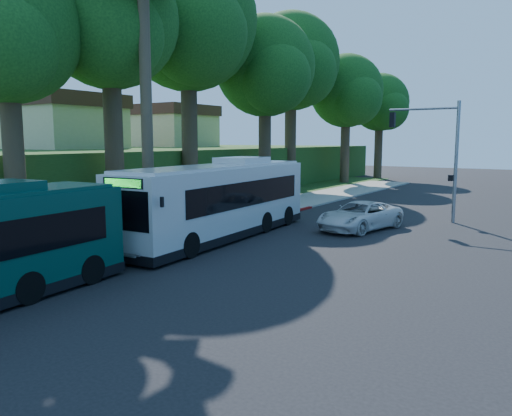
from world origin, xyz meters
The scene contains 17 objects.
ground centered at (0.00, 0.00, 0.00)m, with size 140.00×140.00×0.00m, color black.
sidewalk centered at (-7.30, 0.00, 0.06)m, with size 4.50×70.00×0.12m, color gray.
red_curb centered at (-5.00, -4.00, 0.07)m, with size 0.25×30.00×0.13m, color maroon.
grass_verge centered at (-13.00, 5.00, 0.03)m, with size 8.00×70.00×0.06m, color #234719.
bus_shelter centered at (-7.26, -2.86, 1.81)m, with size 3.20×1.51×2.55m.
stop_sign_pole centered at (-5.40, -5.00, 2.08)m, with size 0.35×0.06×3.17m.
traffic_signal_pole centered at (3.78, 10.00, 4.42)m, with size 4.10×0.30×7.00m.
hillside_backdrop centered at (-26.30, 15.10, 2.44)m, with size 24.00×60.00×8.80m.
tree_0 centered at (-12.40, -0.02, 11.20)m, with size 8.40×8.00×15.70m.
tree_1 centered at (-13.37, 7.98, 12.73)m, with size 10.50×10.00×18.26m.
tree_2 centered at (-11.89, 15.98, 10.48)m, with size 8.82×8.40×15.12m.
tree_3 centered at (-13.88, 23.98, 11.98)m, with size 10.08×9.60×17.28m.
tree_4 centered at (-11.40, 31.98, 9.73)m, with size 8.40×8.00×14.14m.
tree_5 centered at (-10.41, 39.99, 8.96)m, with size 7.35×7.00×12.86m.
tree_6 centered at (-12.91, -6.01, 9.71)m, with size 7.56×7.20×13.74m.
white_bus centered at (-3.81, -0.97, 1.90)m, with size 3.70×13.24×3.90m.
pickup centered at (1.11, 4.82, 0.75)m, with size 2.50×5.42×1.51m, color silver.
Camera 1 is at (10.94, -20.32, 4.79)m, focal length 35.00 mm.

